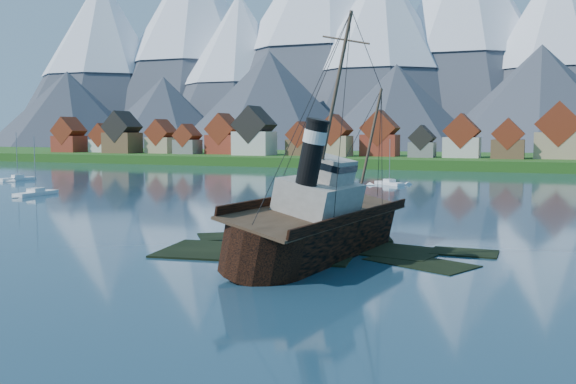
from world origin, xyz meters
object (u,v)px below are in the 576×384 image
(sailboat_b, at_px, (18,179))
(sailboat_c, at_px, (389,184))
(sailboat_a, at_px, (36,194))
(tugboat_wreck, at_px, (320,223))

(sailboat_b, xyz_separation_m, sailboat_c, (82.03, 19.76, -0.04))
(sailboat_c, bearing_deg, sailboat_a, 170.24)
(tugboat_wreck, bearing_deg, sailboat_a, 160.97)
(sailboat_a, distance_m, sailboat_c, 69.72)
(tugboat_wreck, distance_m, sailboat_c, 78.54)
(sailboat_a, bearing_deg, sailboat_c, 39.46)
(sailboat_a, relative_size, sailboat_b, 0.95)
(tugboat_wreck, height_order, sailboat_a, tugboat_wreck)
(sailboat_a, xyz_separation_m, sailboat_b, (-28.83, 25.31, 0.03))
(sailboat_a, distance_m, sailboat_b, 38.36)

